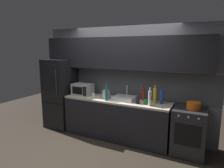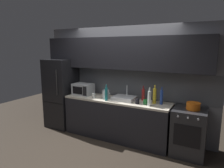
{
  "view_description": "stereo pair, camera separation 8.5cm",
  "coord_description": "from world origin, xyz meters",
  "px_view_note": "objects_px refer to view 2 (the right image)",
  "views": [
    {
      "loc": [
        1.87,
        -2.97,
        2.02
      ],
      "look_at": [
        -0.11,
        0.9,
        1.23
      ],
      "focal_mm": 32.27,
      "sensor_mm": 36.0,
      "label": 1
    },
    {
      "loc": [
        1.95,
        -2.93,
        2.02
      ],
      "look_at": [
        -0.11,
        0.9,
        1.23
      ],
      "focal_mm": 32.27,
      "sensor_mm": 36.0,
      "label": 2
    }
  ],
  "objects_px": {
    "oven_range": "(189,132)",
    "cooking_pot": "(193,106)",
    "wine_bottle_clear": "(149,98)",
    "mug_white": "(94,96)",
    "kettle": "(106,94)",
    "wine_bottle_red": "(143,94)",
    "wine_bottle_teal": "(106,94)",
    "wine_bottle_blue": "(161,97)",
    "mug_dark": "(137,101)",
    "microwave": "(83,89)",
    "wine_bottle_yellow": "(155,96)",
    "mug_green": "(145,102)",
    "refrigerator": "(61,93)"
  },
  "relations": [
    {
      "from": "oven_range",
      "to": "mug_green",
      "type": "xyz_separation_m",
      "value": [
        -0.85,
        -0.08,
        0.5
      ]
    },
    {
      "from": "wine_bottle_yellow",
      "to": "mug_green",
      "type": "relative_size",
      "value": 3.77
    },
    {
      "from": "microwave",
      "to": "kettle",
      "type": "distance_m",
      "value": 0.67
    },
    {
      "from": "mug_green",
      "to": "oven_range",
      "type": "bearing_deg",
      "value": 5.17
    },
    {
      "from": "wine_bottle_yellow",
      "to": "wine_bottle_red",
      "type": "bearing_deg",
      "value": 157.17
    },
    {
      "from": "cooking_pot",
      "to": "mug_white",
      "type": "bearing_deg",
      "value": -176.79
    },
    {
      "from": "wine_bottle_yellow",
      "to": "wine_bottle_clear",
      "type": "height_order",
      "value": "wine_bottle_yellow"
    },
    {
      "from": "microwave",
      "to": "wine_bottle_yellow",
      "type": "xyz_separation_m",
      "value": [
        1.74,
        0.05,
        0.03
      ]
    },
    {
      "from": "oven_range",
      "to": "cooking_pot",
      "type": "relative_size",
      "value": 3.63
    },
    {
      "from": "oven_range",
      "to": "refrigerator",
      "type": "bearing_deg",
      "value": 179.98
    },
    {
      "from": "wine_bottle_blue",
      "to": "kettle",
      "type": "bearing_deg",
      "value": -174.42
    },
    {
      "from": "wine_bottle_red",
      "to": "mug_dark",
      "type": "height_order",
      "value": "wine_bottle_red"
    },
    {
      "from": "kettle",
      "to": "mug_green",
      "type": "xyz_separation_m",
      "value": [
        0.94,
        -0.03,
        -0.05
      ]
    },
    {
      "from": "oven_range",
      "to": "cooking_pot",
      "type": "xyz_separation_m",
      "value": [
        0.04,
        0.0,
        0.52
      ]
    },
    {
      "from": "wine_bottle_red",
      "to": "mug_white",
      "type": "distance_m",
      "value": 1.12
    },
    {
      "from": "microwave",
      "to": "wine_bottle_yellow",
      "type": "bearing_deg",
      "value": 1.54
    },
    {
      "from": "wine_bottle_yellow",
      "to": "mug_white",
      "type": "bearing_deg",
      "value": -172.32
    },
    {
      "from": "wine_bottle_clear",
      "to": "mug_white",
      "type": "relative_size",
      "value": 3.63
    },
    {
      "from": "wine_bottle_blue",
      "to": "mug_dark",
      "type": "xyz_separation_m",
      "value": [
        -0.44,
        -0.2,
        -0.1
      ]
    },
    {
      "from": "wine_bottle_clear",
      "to": "mug_green",
      "type": "distance_m",
      "value": 0.16
    },
    {
      "from": "wine_bottle_blue",
      "to": "microwave",
      "type": "bearing_deg",
      "value": -178.28
    },
    {
      "from": "cooking_pot",
      "to": "microwave",
      "type": "bearing_deg",
      "value": 179.58
    },
    {
      "from": "wine_bottle_yellow",
      "to": "mug_green",
      "type": "height_order",
      "value": "wine_bottle_yellow"
    },
    {
      "from": "wine_bottle_blue",
      "to": "cooking_pot",
      "type": "distance_m",
      "value": 0.62
    },
    {
      "from": "wine_bottle_teal",
      "to": "cooking_pot",
      "type": "xyz_separation_m",
      "value": [
        1.73,
        0.19,
        -0.08
      ]
    },
    {
      "from": "refrigerator",
      "to": "wine_bottle_teal",
      "type": "distance_m",
      "value": 1.47
    },
    {
      "from": "wine_bottle_blue",
      "to": "cooking_pot",
      "type": "xyz_separation_m",
      "value": [
        0.61,
        -0.07,
        -0.08
      ]
    },
    {
      "from": "wine_bottle_red",
      "to": "cooking_pot",
      "type": "bearing_deg",
      "value": -10.16
    },
    {
      "from": "mug_dark",
      "to": "microwave",
      "type": "bearing_deg",
      "value": 174.38
    },
    {
      "from": "oven_range",
      "to": "wine_bottle_teal",
      "type": "xyz_separation_m",
      "value": [
        -1.68,
        -0.19,
        0.59
      ]
    },
    {
      "from": "kettle",
      "to": "wine_bottle_red",
      "type": "xyz_separation_m",
      "value": [
        0.79,
        0.23,
        0.04
      ]
    },
    {
      "from": "wine_bottle_teal",
      "to": "wine_bottle_red",
      "type": "height_order",
      "value": "wine_bottle_teal"
    },
    {
      "from": "wine_bottle_red",
      "to": "mug_dark",
      "type": "distance_m",
      "value": 0.32
    },
    {
      "from": "refrigerator",
      "to": "wine_bottle_red",
      "type": "xyz_separation_m",
      "value": [
        2.14,
        0.18,
        0.17
      ]
    },
    {
      "from": "wine_bottle_teal",
      "to": "mug_green",
      "type": "distance_m",
      "value": 0.85
    },
    {
      "from": "wine_bottle_yellow",
      "to": "wine_bottle_teal",
      "type": "bearing_deg",
      "value": -165.29
    },
    {
      "from": "wine_bottle_clear",
      "to": "cooking_pot",
      "type": "distance_m",
      "value": 0.81
    },
    {
      "from": "kettle",
      "to": "wine_bottle_clear",
      "type": "bearing_deg",
      "value": -6.05
    },
    {
      "from": "microwave",
      "to": "mug_green",
      "type": "height_order",
      "value": "microwave"
    },
    {
      "from": "mug_dark",
      "to": "wine_bottle_clear",
      "type": "bearing_deg",
      "value": -6.75
    },
    {
      "from": "wine_bottle_teal",
      "to": "cooking_pot",
      "type": "distance_m",
      "value": 1.74
    },
    {
      "from": "wine_bottle_blue",
      "to": "wine_bottle_clear",
      "type": "bearing_deg",
      "value": -127.78
    },
    {
      "from": "wine_bottle_red",
      "to": "mug_green",
      "type": "relative_size",
      "value": 3.18
    },
    {
      "from": "wine_bottle_blue",
      "to": "mug_green",
      "type": "xyz_separation_m",
      "value": [
        -0.28,
        -0.15,
        -0.1
      ]
    },
    {
      "from": "microwave",
      "to": "mug_white",
      "type": "height_order",
      "value": "microwave"
    },
    {
      "from": "kettle",
      "to": "oven_range",
      "type": "bearing_deg",
      "value": 1.37
    },
    {
      "from": "mug_green",
      "to": "wine_bottle_yellow",
      "type": "bearing_deg",
      "value": 45.3
    },
    {
      "from": "refrigerator",
      "to": "microwave",
      "type": "distance_m",
      "value": 0.7
    },
    {
      "from": "microwave",
      "to": "wine_bottle_teal",
      "type": "distance_m",
      "value": 0.79
    },
    {
      "from": "microwave",
      "to": "mug_green",
      "type": "distance_m",
      "value": 1.61
    }
  ]
}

